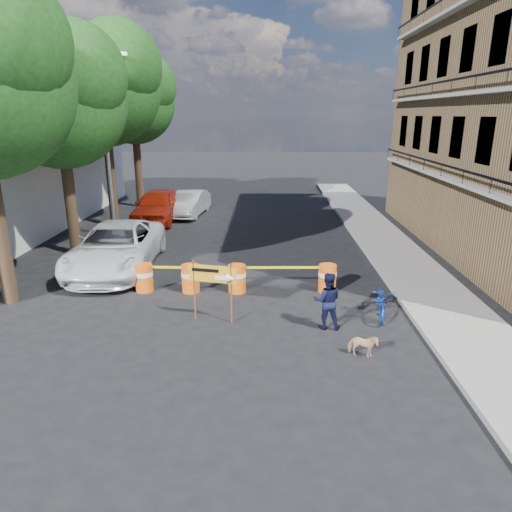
{
  "coord_description": "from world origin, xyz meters",
  "views": [
    {
      "loc": [
        0.95,
        -10.7,
        5.46
      ],
      "look_at": [
        0.65,
        2.69,
        1.3
      ],
      "focal_mm": 32.0,
      "sensor_mm": 36.0,
      "label": 1
    }
  ],
  "objects_px": {
    "pedestrian": "(327,301)",
    "bicycle": "(383,287)",
    "dog": "(363,346)",
    "barrel_mid_left": "(191,278)",
    "detour_sign": "(218,279)",
    "sedan_silver": "(190,203)",
    "sedan_red": "(157,206)",
    "barrel_far_left": "(144,277)",
    "barrel_far_right": "(327,278)",
    "barrel_mid_right": "(237,278)",
    "suv_white": "(116,247)"
  },
  "relations": [
    {
      "from": "bicycle",
      "to": "dog",
      "type": "height_order",
      "value": "bicycle"
    },
    {
      "from": "barrel_mid_left",
      "to": "bicycle",
      "type": "height_order",
      "value": "bicycle"
    },
    {
      "from": "barrel_mid_left",
      "to": "pedestrian",
      "type": "xyz_separation_m",
      "value": [
        4.03,
        -2.51,
        0.3
      ]
    },
    {
      "from": "bicycle",
      "to": "sedan_red",
      "type": "relative_size",
      "value": 0.35
    },
    {
      "from": "barrel_mid_left",
      "to": "bicycle",
      "type": "distance_m",
      "value": 5.94
    },
    {
      "from": "barrel_mid_left",
      "to": "barrel_mid_right",
      "type": "xyz_separation_m",
      "value": [
        1.49,
        0.02,
        0.0
      ]
    },
    {
      "from": "barrel_far_left",
      "to": "bicycle",
      "type": "distance_m",
      "value": 7.39
    },
    {
      "from": "barrel_far_left",
      "to": "bicycle",
      "type": "xyz_separation_m",
      "value": [
        7.17,
        -1.78,
        0.4
      ]
    },
    {
      "from": "barrel_mid_right",
      "to": "barrel_far_right",
      "type": "bearing_deg",
      "value": 1.78
    },
    {
      "from": "dog",
      "to": "pedestrian",
      "type": "bearing_deg",
      "value": 37.47
    },
    {
      "from": "barrel_mid_left",
      "to": "dog",
      "type": "distance_m",
      "value": 6.19
    },
    {
      "from": "barrel_mid_right",
      "to": "suv_white",
      "type": "distance_m",
      "value": 5.05
    },
    {
      "from": "barrel_far_left",
      "to": "detour_sign",
      "type": "xyz_separation_m",
      "value": [
        2.63,
        -2.23,
        0.77
      ]
    },
    {
      "from": "barrel_far_right",
      "to": "barrel_far_left",
      "type": "bearing_deg",
      "value": -179.15
    },
    {
      "from": "barrel_far_left",
      "to": "dog",
      "type": "bearing_deg",
      "value": -33.22
    },
    {
      "from": "dog",
      "to": "barrel_mid_right",
      "type": "bearing_deg",
      "value": 52.28
    },
    {
      "from": "detour_sign",
      "to": "suv_white",
      "type": "height_order",
      "value": "detour_sign"
    },
    {
      "from": "detour_sign",
      "to": "sedan_red",
      "type": "height_order",
      "value": "sedan_red"
    },
    {
      "from": "barrel_mid_right",
      "to": "bicycle",
      "type": "height_order",
      "value": "bicycle"
    },
    {
      "from": "bicycle",
      "to": "sedan_silver",
      "type": "distance_m",
      "value": 15.36
    },
    {
      "from": "barrel_far_left",
      "to": "pedestrian",
      "type": "xyz_separation_m",
      "value": [
        5.53,
        -2.53,
        0.3
      ]
    },
    {
      "from": "bicycle",
      "to": "suv_white",
      "type": "distance_m",
      "value": 9.57
    },
    {
      "from": "barrel_far_left",
      "to": "dog",
      "type": "height_order",
      "value": "barrel_far_left"
    },
    {
      "from": "barrel_mid_left",
      "to": "sedan_silver",
      "type": "height_order",
      "value": "sedan_silver"
    },
    {
      "from": "barrel_mid_left",
      "to": "sedan_red",
      "type": "height_order",
      "value": "sedan_red"
    },
    {
      "from": "detour_sign",
      "to": "bicycle",
      "type": "distance_m",
      "value": 4.57
    },
    {
      "from": "barrel_far_left",
      "to": "bicycle",
      "type": "relative_size",
      "value": 0.51
    },
    {
      "from": "detour_sign",
      "to": "sedan_red",
      "type": "relative_size",
      "value": 0.34
    },
    {
      "from": "bicycle",
      "to": "dog",
      "type": "bearing_deg",
      "value": -102.77
    },
    {
      "from": "dog",
      "to": "barrel_far_right",
      "type": "bearing_deg",
      "value": 18.29
    },
    {
      "from": "dog",
      "to": "sedan_silver",
      "type": "bearing_deg",
      "value": 36.85
    },
    {
      "from": "barrel_far_right",
      "to": "sedan_red",
      "type": "distance_m",
      "value": 12.55
    },
    {
      "from": "barrel_mid_right",
      "to": "sedan_red",
      "type": "bearing_deg",
      "value": 115.85
    },
    {
      "from": "sedan_red",
      "to": "sedan_silver",
      "type": "distance_m",
      "value": 2.16
    },
    {
      "from": "pedestrian",
      "to": "barrel_far_left",
      "type": "bearing_deg",
      "value": -20.63
    },
    {
      "from": "barrel_mid_left",
      "to": "sedan_red",
      "type": "xyz_separation_m",
      "value": [
        -3.35,
        10.0,
        0.39
      ]
    },
    {
      "from": "barrel_mid_left",
      "to": "detour_sign",
      "type": "height_order",
      "value": "detour_sign"
    },
    {
      "from": "barrel_far_right",
      "to": "sedan_silver",
      "type": "xyz_separation_m",
      "value": [
        -6.29,
        11.5,
        0.22
      ]
    },
    {
      "from": "dog",
      "to": "suv_white",
      "type": "height_order",
      "value": "suv_white"
    },
    {
      "from": "barrel_mid_right",
      "to": "barrel_far_right",
      "type": "distance_m",
      "value": 2.89
    },
    {
      "from": "pedestrian",
      "to": "bicycle",
      "type": "relative_size",
      "value": 0.89
    },
    {
      "from": "barrel_mid_left",
      "to": "pedestrian",
      "type": "bearing_deg",
      "value": -31.91
    },
    {
      "from": "barrel_far_right",
      "to": "detour_sign",
      "type": "distance_m",
      "value": 4.07
    },
    {
      "from": "barrel_mid_left",
      "to": "pedestrian",
      "type": "relative_size",
      "value": 0.58
    },
    {
      "from": "barrel_far_left",
      "to": "barrel_far_right",
      "type": "distance_m",
      "value": 5.88
    },
    {
      "from": "barrel_mid_left",
      "to": "dog",
      "type": "xyz_separation_m",
      "value": [
        4.69,
        -4.03,
        -0.18
      ]
    },
    {
      "from": "pedestrian",
      "to": "sedan_silver",
      "type": "relative_size",
      "value": 0.37
    },
    {
      "from": "barrel_far_right",
      "to": "sedan_silver",
      "type": "bearing_deg",
      "value": 118.68
    },
    {
      "from": "barrel_far_left",
      "to": "barrel_mid_left",
      "type": "bearing_deg",
      "value": -0.98
    },
    {
      "from": "dog",
      "to": "sedan_silver",
      "type": "height_order",
      "value": "sedan_silver"
    }
  ]
}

